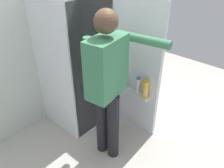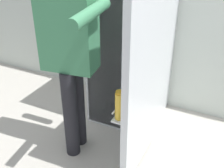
{
  "view_description": "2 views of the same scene",
  "coord_description": "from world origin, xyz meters",
  "views": [
    {
      "loc": [
        -1.51,
        -1.34,
        2.0
      ],
      "look_at": [
        -0.03,
        -0.03,
        0.77
      ],
      "focal_mm": 36.05,
      "sensor_mm": 36.0,
      "label": 1
    },
    {
      "loc": [
        0.95,
        -1.76,
        1.75
      ],
      "look_at": [
        0.09,
        -0.02,
        0.66
      ],
      "focal_mm": 45.62,
      "sensor_mm": 36.0,
      "label": 2
    }
  ],
  "objects": [
    {
      "name": "ground_plane",
      "position": [
        0.0,
        0.0,
        0.0
      ],
      "size": [
        5.38,
        5.38,
        0.0
      ],
      "primitive_type": "plane",
      "color": "#B7B2A8"
    },
    {
      "name": "person",
      "position": [
        -0.2,
        -0.13,
        0.94
      ],
      "size": [
        0.58,
        0.67,
        1.58
      ],
      "color": "black",
      "rests_on": "ground_plane"
    },
    {
      "name": "refrigerator",
      "position": [
        0.03,
        0.52,
        0.8
      ],
      "size": [
        0.7,
        1.27,
        1.61
      ],
      "color": "silver",
      "rests_on": "ground_plane"
    },
    {
      "name": "kitchen_wall",
      "position": [
        0.0,
        0.95,
        1.3
      ],
      "size": [
        4.4,
        0.1,
        2.59
      ],
      "primitive_type": "cube",
      "color": "beige",
      "rests_on": "ground_plane"
    }
  ]
}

